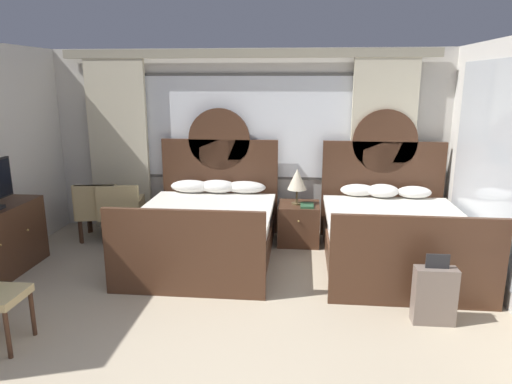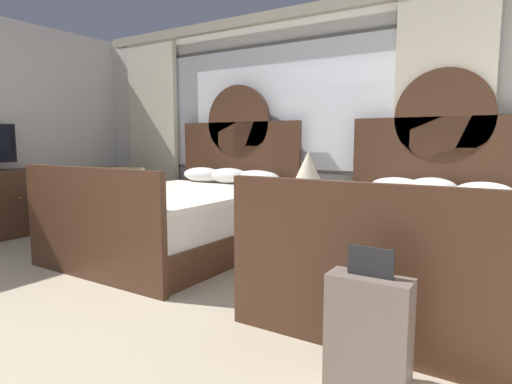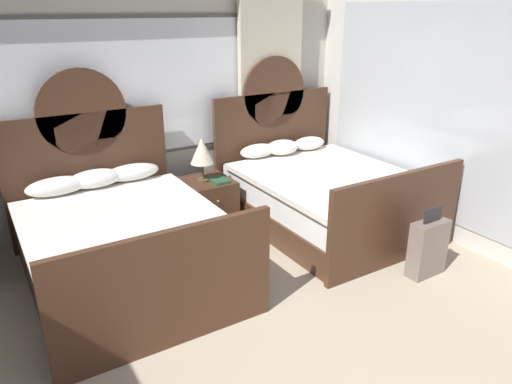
{
  "view_description": "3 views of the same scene",
  "coord_description": "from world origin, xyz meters",
  "px_view_note": "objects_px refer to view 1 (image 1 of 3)",
  "views": [
    {
      "loc": [
        0.8,
        -3.01,
        2.27
      ],
      "look_at": [
        0.28,
        2.28,
        0.96
      ],
      "focal_mm": 32.4,
      "sensor_mm": 36.0,
      "label": 1
    },
    {
      "loc": [
        2.66,
        -0.77,
        1.19
      ],
      "look_at": [
        0.76,
        2.22,
        0.75
      ],
      "focal_mm": 29.81,
      "sensor_mm": 36.0,
      "label": 2
    },
    {
      "loc": [
        -1.42,
        -1.44,
        2.42
      ],
      "look_at": [
        0.93,
        2.38,
        0.68
      ],
      "focal_mm": 33.39,
      "sensor_mm": 36.0,
      "label": 3
    }
  ],
  "objects_px": {
    "book_on_nightstand": "(307,205)",
    "nightstand_between_beds": "(299,223)",
    "armchair_by_window_centre": "(99,208)",
    "suitcase_on_floor": "(434,295)",
    "armchair_by_window_left": "(121,208)",
    "bed_near_mirror": "(394,234)",
    "bed_near_window": "(207,228)",
    "armchair_by_window_right": "(99,208)",
    "table_lamp_on_nightstand": "(297,180)"
  },
  "relations": [
    {
      "from": "bed_near_mirror",
      "to": "nightstand_between_beds",
      "type": "bearing_deg",
      "value": 151.28
    },
    {
      "from": "bed_near_mirror",
      "to": "armchair_by_window_left",
      "type": "height_order",
      "value": "bed_near_mirror"
    },
    {
      "from": "bed_near_mirror",
      "to": "armchair_by_window_centre",
      "type": "height_order",
      "value": "bed_near_mirror"
    },
    {
      "from": "nightstand_between_beds",
      "to": "book_on_nightstand",
      "type": "distance_m",
      "value": 0.34
    },
    {
      "from": "bed_near_mirror",
      "to": "armchair_by_window_right",
      "type": "xyz_separation_m",
      "value": [
        -4.05,
        0.52,
        0.09
      ]
    },
    {
      "from": "bed_near_window",
      "to": "armchair_by_window_left",
      "type": "distance_m",
      "value": 1.45
    },
    {
      "from": "book_on_nightstand",
      "to": "armchair_by_window_right",
      "type": "distance_m",
      "value": 2.97
    },
    {
      "from": "armchair_by_window_centre",
      "to": "nightstand_between_beds",
      "type": "bearing_deg",
      "value": 2.58
    },
    {
      "from": "book_on_nightstand",
      "to": "suitcase_on_floor",
      "type": "xyz_separation_m",
      "value": [
        1.19,
        -2.0,
        -0.3
      ]
    },
    {
      "from": "suitcase_on_floor",
      "to": "bed_near_mirror",
      "type": "bearing_deg",
      "value": 94.31
    },
    {
      "from": "bed_near_window",
      "to": "table_lamp_on_nightstand",
      "type": "distance_m",
      "value": 1.42
    },
    {
      "from": "book_on_nightstand",
      "to": "nightstand_between_beds",
      "type": "bearing_deg",
      "value": 133.75
    },
    {
      "from": "armchair_by_window_centre",
      "to": "suitcase_on_floor",
      "type": "distance_m",
      "value": 4.62
    },
    {
      "from": "nightstand_between_beds",
      "to": "book_on_nightstand",
      "type": "xyz_separation_m",
      "value": [
        0.11,
        -0.11,
        0.3
      ]
    },
    {
      "from": "bed_near_mirror",
      "to": "book_on_nightstand",
      "type": "bearing_deg",
      "value": 153.56
    },
    {
      "from": "table_lamp_on_nightstand",
      "to": "armchair_by_window_right",
      "type": "distance_m",
      "value": 2.86
    },
    {
      "from": "bed_near_window",
      "to": "book_on_nightstand",
      "type": "xyz_separation_m",
      "value": [
        1.3,
        0.53,
        0.2
      ]
    },
    {
      "from": "bed_near_window",
      "to": "suitcase_on_floor",
      "type": "xyz_separation_m",
      "value": [
        2.48,
        -1.47,
        -0.1
      ]
    },
    {
      "from": "book_on_nightstand",
      "to": "armchair_by_window_right",
      "type": "xyz_separation_m",
      "value": [
        -2.97,
        -0.01,
        -0.11
      ]
    },
    {
      "from": "bed_near_window",
      "to": "suitcase_on_floor",
      "type": "height_order",
      "value": "bed_near_window"
    },
    {
      "from": "nightstand_between_beds",
      "to": "table_lamp_on_nightstand",
      "type": "xyz_separation_m",
      "value": [
        -0.03,
        -0.0,
        0.63
      ]
    },
    {
      "from": "nightstand_between_beds",
      "to": "book_on_nightstand",
      "type": "relative_size",
      "value": 2.3
    },
    {
      "from": "table_lamp_on_nightstand",
      "to": "armchair_by_window_right",
      "type": "bearing_deg",
      "value": -177.46
    },
    {
      "from": "suitcase_on_floor",
      "to": "armchair_by_window_centre",
      "type": "bearing_deg",
      "value": 154.51
    },
    {
      "from": "nightstand_between_beds",
      "to": "armchair_by_window_centre",
      "type": "xyz_separation_m",
      "value": [
        -2.87,
        -0.13,
        0.19
      ]
    },
    {
      "from": "bed_near_window",
      "to": "armchair_by_window_left",
      "type": "height_order",
      "value": "bed_near_window"
    },
    {
      "from": "bed_near_mirror",
      "to": "suitcase_on_floor",
      "type": "height_order",
      "value": "bed_near_mirror"
    },
    {
      "from": "bed_near_mirror",
      "to": "armchair_by_window_left",
      "type": "bearing_deg",
      "value": 172.02
    },
    {
      "from": "bed_near_window",
      "to": "nightstand_between_beds",
      "type": "distance_m",
      "value": 1.35
    },
    {
      "from": "book_on_nightstand",
      "to": "bed_near_window",
      "type": "bearing_deg",
      "value": -157.77
    },
    {
      "from": "book_on_nightstand",
      "to": "armchair_by_window_left",
      "type": "relative_size",
      "value": 0.31
    },
    {
      "from": "armchair_by_window_left",
      "to": "suitcase_on_floor",
      "type": "bearing_deg",
      "value": -27.41
    },
    {
      "from": "nightstand_between_beds",
      "to": "table_lamp_on_nightstand",
      "type": "height_order",
      "value": "table_lamp_on_nightstand"
    },
    {
      "from": "table_lamp_on_nightstand",
      "to": "armchair_by_window_left",
      "type": "distance_m",
      "value": 2.54
    },
    {
      "from": "armchair_by_window_left",
      "to": "nightstand_between_beds",
      "type": "bearing_deg",
      "value": 2.91
    },
    {
      "from": "bed_near_mirror",
      "to": "suitcase_on_floor",
      "type": "relative_size",
      "value": 3.25
    },
    {
      "from": "armchair_by_window_centre",
      "to": "armchair_by_window_left",
      "type": "bearing_deg",
      "value": 0.08
    },
    {
      "from": "bed_near_mirror",
      "to": "suitcase_on_floor",
      "type": "xyz_separation_m",
      "value": [
        0.11,
        -1.47,
        -0.1
      ]
    },
    {
      "from": "armchair_by_window_centre",
      "to": "table_lamp_on_nightstand",
      "type": "bearing_deg",
      "value": 2.56
    },
    {
      "from": "bed_near_mirror",
      "to": "armchair_by_window_right",
      "type": "distance_m",
      "value": 4.08
    },
    {
      "from": "nightstand_between_beds",
      "to": "table_lamp_on_nightstand",
      "type": "distance_m",
      "value": 0.63
    },
    {
      "from": "armchair_by_window_centre",
      "to": "armchair_by_window_right",
      "type": "xyz_separation_m",
      "value": [
        0.01,
        0.0,
        0.0
      ]
    },
    {
      "from": "nightstand_between_beds",
      "to": "suitcase_on_floor",
      "type": "distance_m",
      "value": 2.48
    },
    {
      "from": "armchair_by_window_left",
      "to": "suitcase_on_floor",
      "type": "height_order",
      "value": "armchair_by_window_left"
    },
    {
      "from": "book_on_nightstand",
      "to": "suitcase_on_floor",
      "type": "height_order",
      "value": "suitcase_on_floor"
    },
    {
      "from": "bed_near_window",
      "to": "suitcase_on_floor",
      "type": "bearing_deg",
      "value": -30.62
    },
    {
      "from": "table_lamp_on_nightstand",
      "to": "suitcase_on_floor",
      "type": "relative_size",
      "value": 0.72
    },
    {
      "from": "nightstand_between_beds",
      "to": "armchair_by_window_right",
      "type": "bearing_deg",
      "value": -177.44
    },
    {
      "from": "book_on_nightstand",
      "to": "armchair_by_window_left",
      "type": "xyz_separation_m",
      "value": [
        -2.64,
        -0.01,
        -0.11
      ]
    },
    {
      "from": "nightstand_between_beds",
      "to": "suitcase_on_floor",
      "type": "relative_size",
      "value": 0.86
    }
  ]
}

